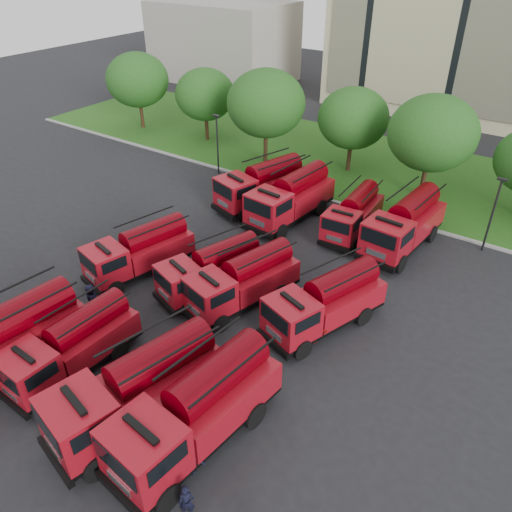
{
  "coord_description": "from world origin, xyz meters",
  "views": [
    {
      "loc": [
        15.49,
        -14.07,
        17.53
      ],
      "look_at": [
        1.74,
        5.88,
        1.8
      ],
      "focal_mm": 35.0,
      "sensor_mm": 36.0,
      "label": 1
    }
  ],
  "objects_px": {
    "fire_truck_6": "(243,280)",
    "fire_truck_9": "(291,197)",
    "fire_truck_2": "(139,388)",
    "fire_truck_11": "(404,224)",
    "fire_truck_1": "(72,345)",
    "fire_truck_10": "(353,214)",
    "fire_truck_0": "(1,343)",
    "firefighter_3": "(192,472)",
    "fire_truck_3": "(197,409)",
    "fire_truck_4": "(140,251)",
    "fire_truck_5": "(212,269)",
    "fire_truck_8": "(262,184)",
    "fire_truck_7": "(326,302)",
    "firefighter_4": "(95,313)",
    "firefighter_5": "(311,340)"
  },
  "relations": [
    {
      "from": "firefighter_5",
      "to": "fire_truck_3",
      "type": "bearing_deg",
      "value": 99.32
    },
    {
      "from": "fire_truck_0",
      "to": "fire_truck_1",
      "type": "height_order",
      "value": "fire_truck_0"
    },
    {
      "from": "fire_truck_0",
      "to": "firefighter_5",
      "type": "relative_size",
      "value": 4.41
    },
    {
      "from": "fire_truck_3",
      "to": "fire_truck_9",
      "type": "xyz_separation_m",
      "value": [
        -6.71,
        18.2,
        -0.03
      ]
    },
    {
      "from": "fire_truck_3",
      "to": "fire_truck_10",
      "type": "relative_size",
      "value": 1.23
    },
    {
      "from": "fire_truck_1",
      "to": "fire_truck_10",
      "type": "xyz_separation_m",
      "value": [
        5.13,
        19.24,
        -0.05
      ]
    },
    {
      "from": "fire_truck_3",
      "to": "fire_truck_7",
      "type": "relative_size",
      "value": 1.1
    },
    {
      "from": "fire_truck_9",
      "to": "fire_truck_8",
      "type": "bearing_deg",
      "value": 172.38
    },
    {
      "from": "fire_truck_2",
      "to": "firefighter_3",
      "type": "bearing_deg",
      "value": -0.7
    },
    {
      "from": "fire_truck_3",
      "to": "fire_truck_1",
      "type": "bearing_deg",
      "value": -171.64
    },
    {
      "from": "fire_truck_1",
      "to": "fire_truck_9",
      "type": "relative_size",
      "value": 0.85
    },
    {
      "from": "fire_truck_2",
      "to": "fire_truck_9",
      "type": "relative_size",
      "value": 1.03
    },
    {
      "from": "fire_truck_0",
      "to": "firefighter_3",
      "type": "distance_m",
      "value": 10.68
    },
    {
      "from": "fire_truck_1",
      "to": "fire_truck_6",
      "type": "bearing_deg",
      "value": 69.53
    },
    {
      "from": "fire_truck_4",
      "to": "fire_truck_11",
      "type": "height_order",
      "value": "fire_truck_11"
    },
    {
      "from": "fire_truck_6",
      "to": "fire_truck_9",
      "type": "xyz_separation_m",
      "value": [
        -2.93,
        9.87,
        0.21
      ]
    },
    {
      "from": "fire_truck_7",
      "to": "fire_truck_1",
      "type": "bearing_deg",
      "value": -111.94
    },
    {
      "from": "fire_truck_8",
      "to": "fire_truck_10",
      "type": "relative_size",
      "value": 1.21
    },
    {
      "from": "fire_truck_2",
      "to": "firefighter_4",
      "type": "distance_m",
      "value": 8.23
    },
    {
      "from": "fire_truck_8",
      "to": "fire_truck_11",
      "type": "xyz_separation_m",
      "value": [
        10.99,
        0.17,
        0.04
      ]
    },
    {
      "from": "fire_truck_6",
      "to": "firefighter_5",
      "type": "relative_size",
      "value": 3.83
    },
    {
      "from": "fire_truck_3",
      "to": "firefighter_5",
      "type": "relative_size",
      "value": 4.32
    },
    {
      "from": "firefighter_4",
      "to": "fire_truck_1",
      "type": "bearing_deg",
      "value": 170.94
    },
    {
      "from": "fire_truck_0",
      "to": "fire_truck_2",
      "type": "bearing_deg",
      "value": 19.57
    },
    {
      "from": "fire_truck_2",
      "to": "firefighter_5",
      "type": "bearing_deg",
      "value": 79.42
    },
    {
      "from": "fire_truck_6",
      "to": "firefighter_3",
      "type": "bearing_deg",
      "value": -49.78
    },
    {
      "from": "fire_truck_2",
      "to": "fire_truck_11",
      "type": "bearing_deg",
      "value": 90.97
    },
    {
      "from": "fire_truck_10",
      "to": "firefighter_4",
      "type": "relative_size",
      "value": 3.47
    },
    {
      "from": "fire_truck_5",
      "to": "firefighter_3",
      "type": "bearing_deg",
      "value": -37.69
    },
    {
      "from": "fire_truck_6",
      "to": "fire_truck_8",
      "type": "bearing_deg",
      "value": 134.37
    },
    {
      "from": "fire_truck_7",
      "to": "fire_truck_11",
      "type": "distance_m",
      "value": 9.93
    },
    {
      "from": "fire_truck_3",
      "to": "fire_truck_10",
      "type": "xyz_separation_m",
      "value": [
        -2.19,
        18.94,
        -0.32
      ]
    },
    {
      "from": "fire_truck_4",
      "to": "fire_truck_5",
      "type": "height_order",
      "value": "fire_truck_4"
    },
    {
      "from": "fire_truck_11",
      "to": "fire_truck_4",
      "type": "bearing_deg",
      "value": -130.64
    },
    {
      "from": "fire_truck_3",
      "to": "fire_truck_11",
      "type": "bearing_deg",
      "value": 92.09
    },
    {
      "from": "fire_truck_9",
      "to": "firefighter_3",
      "type": "distance_m",
      "value": 21.01
    },
    {
      "from": "fire_truck_6",
      "to": "fire_truck_11",
      "type": "distance_m",
      "value": 11.88
    },
    {
      "from": "fire_truck_1",
      "to": "firefighter_3",
      "type": "bearing_deg",
      "value": -5.69
    },
    {
      "from": "fire_truck_7",
      "to": "fire_truck_11",
      "type": "xyz_separation_m",
      "value": [
        0.45,
        9.92,
        0.16
      ]
    },
    {
      "from": "fire_truck_1",
      "to": "firefighter_5",
      "type": "height_order",
      "value": "fire_truck_1"
    },
    {
      "from": "fire_truck_0",
      "to": "fire_truck_3",
      "type": "distance_m",
      "value": 10.0
    },
    {
      "from": "fire_truck_4",
      "to": "firefighter_3",
      "type": "distance_m",
      "value": 14.38
    },
    {
      "from": "firefighter_3",
      "to": "firefighter_4",
      "type": "distance_m",
      "value": 11.51
    },
    {
      "from": "fire_truck_11",
      "to": "fire_truck_0",
      "type": "bearing_deg",
      "value": -112.67
    },
    {
      "from": "fire_truck_7",
      "to": "fire_truck_4",
      "type": "bearing_deg",
      "value": -151.76
    },
    {
      "from": "fire_truck_0",
      "to": "fire_truck_1",
      "type": "relative_size",
      "value": 1.23
    },
    {
      "from": "fire_truck_3",
      "to": "fire_truck_6",
      "type": "height_order",
      "value": "fire_truck_3"
    },
    {
      "from": "fire_truck_8",
      "to": "fire_truck_1",
      "type": "bearing_deg",
      "value": -66.61
    },
    {
      "from": "fire_truck_7",
      "to": "firefighter_3",
      "type": "relative_size",
      "value": 4.06
    },
    {
      "from": "fire_truck_4",
      "to": "firefighter_4",
      "type": "distance_m",
      "value": 4.68
    }
  ]
}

